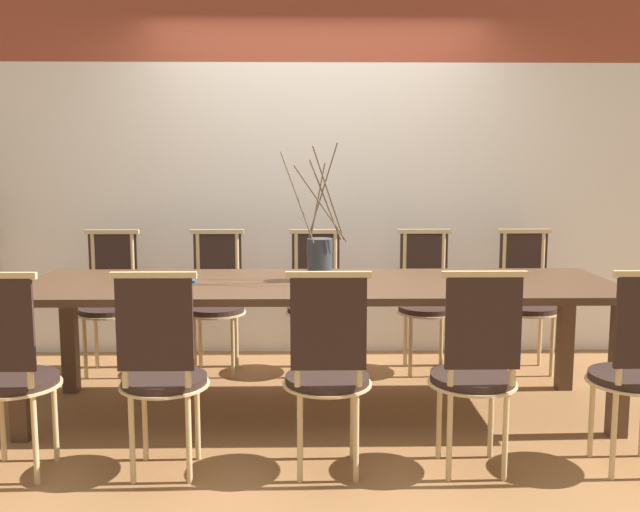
{
  "coord_description": "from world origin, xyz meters",
  "views": [
    {
      "loc": [
        -0.07,
        -4.0,
        1.45
      ],
      "look_at": [
        0.0,
        0.0,
        0.92
      ],
      "focal_mm": 40.0,
      "sensor_mm": 36.0,
      "label": 1
    }
  ],
  "objects_px": {
    "vase_centerpiece": "(320,257)",
    "chair_far_center": "(316,297)",
    "book_stack": "(173,278)",
    "dining_table": "(320,295)",
    "chair_near_center": "(328,367)"
  },
  "relations": [
    {
      "from": "book_stack",
      "to": "vase_centerpiece",
      "type": "bearing_deg",
      "value": -0.61
    },
    {
      "from": "chair_near_center",
      "to": "book_stack",
      "type": "height_order",
      "value": "chair_near_center"
    },
    {
      "from": "chair_far_center",
      "to": "vase_centerpiece",
      "type": "xyz_separation_m",
      "value": [
        0.02,
        -0.79,
        0.39
      ]
    },
    {
      "from": "dining_table",
      "to": "vase_centerpiece",
      "type": "height_order",
      "value": "vase_centerpiece"
    },
    {
      "from": "chair_near_center",
      "to": "book_stack",
      "type": "relative_size",
      "value": 3.77
    },
    {
      "from": "dining_table",
      "to": "book_stack",
      "type": "distance_m",
      "value": 0.85
    },
    {
      "from": "book_stack",
      "to": "dining_table",
      "type": "bearing_deg",
      "value": -3.93
    },
    {
      "from": "chair_far_center",
      "to": "book_stack",
      "type": "relative_size",
      "value": 3.77
    },
    {
      "from": "dining_table",
      "to": "chair_far_center",
      "type": "relative_size",
      "value": 3.43
    },
    {
      "from": "vase_centerpiece",
      "to": "chair_far_center",
      "type": "bearing_deg",
      "value": 91.23
    },
    {
      "from": "dining_table",
      "to": "chair_near_center",
      "type": "distance_m",
      "value": 0.86
    },
    {
      "from": "dining_table",
      "to": "vase_centerpiece",
      "type": "distance_m",
      "value": 0.22
    },
    {
      "from": "vase_centerpiece",
      "to": "book_stack",
      "type": "height_order",
      "value": "vase_centerpiece"
    },
    {
      "from": "chair_near_center",
      "to": "vase_centerpiece",
      "type": "xyz_separation_m",
      "value": [
        -0.02,
        0.89,
        0.39
      ]
    },
    {
      "from": "dining_table",
      "to": "chair_far_center",
      "type": "height_order",
      "value": "chair_far_center"
    }
  ]
}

